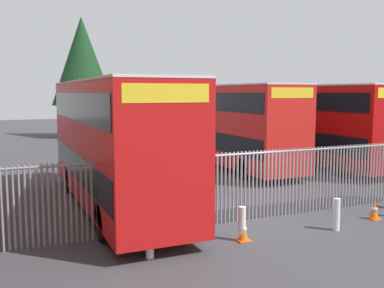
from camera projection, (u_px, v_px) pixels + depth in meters
The scene contains 12 objects.
ground_plane at pixel (159, 176), 21.11m from camera, with size 100.00×100.00×0.00m, color #3D3D42.
palisade_fence at pixel (227, 185), 13.47m from camera, with size 14.57×0.14×2.35m.
double_decker_bus_near_gate at pixel (113, 139), 15.14m from camera, with size 2.54×10.81×4.42m.
double_decker_bus_behind_fence_left at pixel (231, 122), 23.53m from camera, with size 2.54×10.81×4.42m.
double_decker_bus_behind_fence_right at pixel (314, 121), 24.20m from camera, with size 2.54×10.81×4.42m.
bollard_near_left at pixel (150, 239), 10.63m from camera, with size 0.20×0.20×0.95m, color silver.
bollard_center_front at pixel (242, 224), 11.88m from camera, with size 0.20×0.20×0.95m, color silver.
bollard_near_right at pixel (337, 214), 12.80m from camera, with size 0.20×0.20×0.95m, color silver.
traffic_cone_by_gate at pixel (243, 231), 11.88m from camera, with size 0.34×0.34×0.59m.
traffic_cone_mid_forecourt at pixel (374, 210), 13.94m from camera, with size 0.34×0.34×0.59m.
traffic_cone_near_kerb at pixel (143, 234), 11.63m from camera, with size 0.34×0.34×0.59m.
tree_tall_back at pixel (82, 61), 39.21m from camera, with size 5.49×5.49×10.73m.
Camera 1 is at (-6.81, -11.70, 4.02)m, focal length 41.05 mm.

